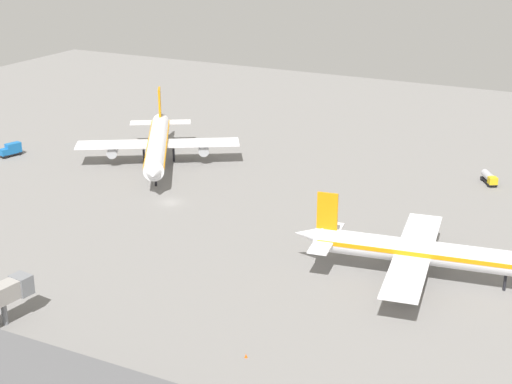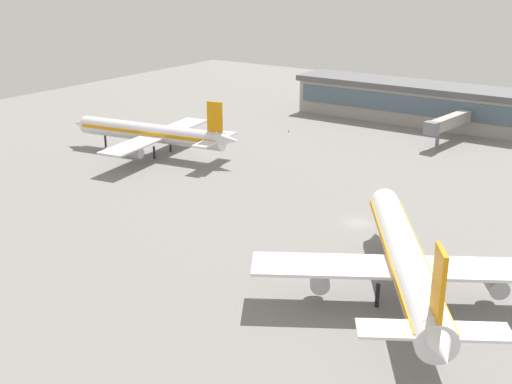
{
  "view_description": "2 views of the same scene",
  "coord_description": "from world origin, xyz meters",
  "px_view_note": "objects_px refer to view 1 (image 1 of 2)",
  "views": [
    {
      "loc": [
        87.9,
        -131.97,
        59.92
      ],
      "look_at": [
        18.62,
        4.42,
        4.03
      ],
      "focal_mm": 54.74,
      "sensor_mm": 36.0,
      "label": 1
    },
    {
      "loc": [
        -44.52,
        95.68,
        42.17
      ],
      "look_at": [
        17.8,
        5.05,
        3.51
      ],
      "focal_mm": 45.85,
      "sensor_mm": 36.0,
      "label": 2
    }
  ],
  "objects_px": {
    "airplane_taxiing": "(422,252)",
    "fuel_truck": "(489,178)",
    "safety_cone_near_gate": "(246,356)",
    "airplane_at_gate": "(158,144)",
    "catering_truck": "(11,150)"
  },
  "relations": [
    {
      "from": "catering_truck",
      "to": "fuel_truck",
      "type": "relative_size",
      "value": 0.93
    },
    {
      "from": "catering_truck",
      "to": "safety_cone_near_gate",
      "type": "bearing_deg",
      "value": 75.9
    },
    {
      "from": "fuel_truck",
      "to": "safety_cone_near_gate",
      "type": "relative_size",
      "value": 10.64
    },
    {
      "from": "catering_truck",
      "to": "safety_cone_near_gate",
      "type": "distance_m",
      "value": 113.37
    },
    {
      "from": "fuel_truck",
      "to": "catering_truck",
      "type": "bearing_deg",
      "value": -104.21
    },
    {
      "from": "airplane_at_gate",
      "to": "fuel_truck",
      "type": "relative_size",
      "value": 7.04
    },
    {
      "from": "airplane_at_gate",
      "to": "fuel_truck",
      "type": "bearing_deg",
      "value": 75.7
    },
    {
      "from": "catering_truck",
      "to": "fuel_truck",
      "type": "bearing_deg",
      "value": 122.83
    },
    {
      "from": "airplane_taxiing",
      "to": "safety_cone_near_gate",
      "type": "bearing_deg",
      "value": -121.7
    },
    {
      "from": "airplane_at_gate",
      "to": "safety_cone_near_gate",
      "type": "bearing_deg",
      "value": 10.13
    },
    {
      "from": "safety_cone_near_gate",
      "to": "airplane_at_gate",
      "type": "bearing_deg",
      "value": 131.43
    },
    {
      "from": "airplane_taxiing",
      "to": "fuel_truck",
      "type": "xyz_separation_m",
      "value": [
        0.52,
        55.49,
        -3.63
      ]
    },
    {
      "from": "airplane_at_gate",
      "to": "fuel_truck",
      "type": "height_order",
      "value": "airplane_at_gate"
    },
    {
      "from": "airplane_taxiing",
      "to": "safety_cone_near_gate",
      "type": "relative_size",
      "value": 75.52
    },
    {
      "from": "airplane_taxiing",
      "to": "fuel_truck",
      "type": "bearing_deg",
      "value": 80.75
    }
  ]
}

